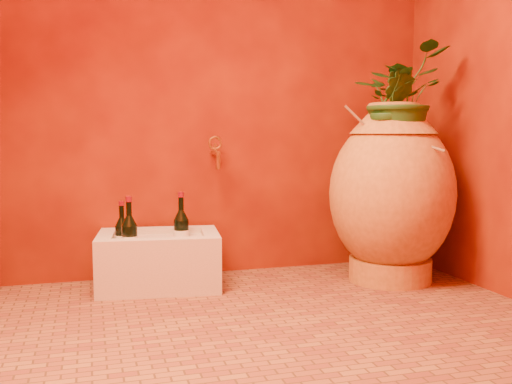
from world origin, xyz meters
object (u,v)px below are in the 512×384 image
object	(u,v)px
amphora	(392,193)
wall_tap	(216,151)
wine_bottle_a	(181,233)
wine_bottle_b	(130,239)
stone_basin	(159,261)
wine_bottle_c	(122,238)

from	to	relation	value
amphora	wall_tap	xyz separation A→B (m)	(-0.91, 0.38, 0.23)
amphora	wine_bottle_a	size ratio (longest dim) A/B	2.88
wine_bottle_a	wine_bottle_b	bearing A→B (deg)	-159.98
wine_bottle_b	wall_tap	world-z (taller)	wall_tap
wine_bottle_a	wall_tap	bearing A→B (deg)	31.16
wine_bottle_a	wine_bottle_b	size ratio (longest dim) A/B	1.01
stone_basin	wine_bottle_b	bearing A→B (deg)	-152.37
amphora	wine_bottle_b	xyz separation A→B (m)	(-1.42, 0.14, -0.21)
stone_basin	wine_bottle_c	distance (m)	0.23
wine_bottle_b	wall_tap	distance (m)	0.71
wine_bottle_a	wall_tap	size ratio (longest dim) A/B	1.86
wine_bottle_a	wine_bottle_b	xyz separation A→B (m)	(-0.28, -0.10, -0.00)
wine_bottle_a	wall_tap	distance (m)	0.51
stone_basin	wine_bottle_b	xyz separation A→B (m)	(-0.16, -0.08, 0.14)
stone_basin	wine_bottle_c	bearing A→B (deg)	168.50
stone_basin	wine_bottle_b	world-z (taller)	wine_bottle_b
wine_bottle_a	wine_bottle_b	distance (m)	0.30
wine_bottle_b	wall_tap	bearing A→B (deg)	25.20
stone_basin	wall_tap	distance (m)	0.70
amphora	wine_bottle_a	distance (m)	1.18
amphora	stone_basin	bearing A→B (deg)	170.01
wall_tap	wine_bottle_b	bearing A→B (deg)	-154.80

